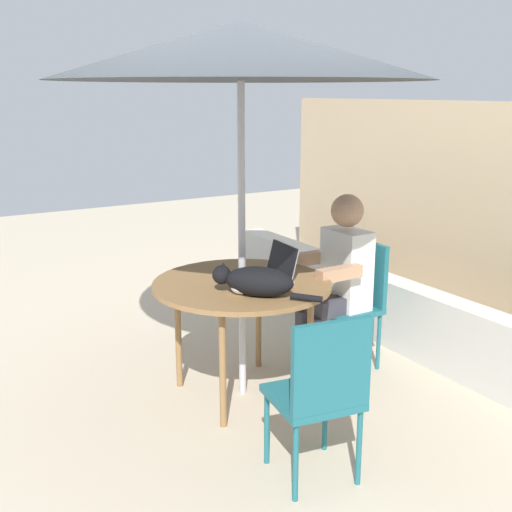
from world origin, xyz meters
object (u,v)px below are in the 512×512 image
at_px(patio_table, 242,291).
at_px(patio_umbrella, 241,51).
at_px(chair_empty, 321,387).
at_px(laptop, 275,269).
at_px(cat, 255,281).
at_px(person_seated, 338,274).
at_px(chair_occupied, 355,294).

height_order(patio_table, patio_umbrella, patio_umbrella).
height_order(chair_empty, laptop, laptop).
distance_m(chair_empty, cat, 0.83).
xyz_separation_m(chair_empty, laptop, (-0.98, 0.37, 0.29)).
xyz_separation_m(person_seated, cat, (0.27, -0.81, 0.14)).
distance_m(patio_umbrella, cat, 1.30).
distance_m(chair_occupied, laptop, 0.76).
bearing_deg(chair_occupied, chair_empty, -45.92).
height_order(person_seated, laptop, person_seated).
bearing_deg(patio_table, laptop, 76.69).
bearing_deg(person_seated, patio_table, -90.00).
relative_size(chair_occupied, cat, 1.66).
bearing_deg(chair_occupied, patio_table, -90.00).
xyz_separation_m(chair_occupied, cat, (0.27, -0.97, 0.31)).
xyz_separation_m(patio_table, chair_empty, (1.03, -0.16, -0.17)).
bearing_deg(person_seated, cat, -71.71).
relative_size(patio_table, person_seated, 0.90).
distance_m(chair_occupied, person_seated, 0.23).
distance_m(patio_table, cat, 0.31).
bearing_deg(chair_empty, person_seated, 138.67).
height_order(patio_table, chair_empty, chair_empty).
bearing_deg(chair_occupied, person_seated, -90.00).
bearing_deg(laptop, patio_umbrella, -103.31).
xyz_separation_m(chair_occupied, chair_empty, (1.03, -1.06, 0.00)).
bearing_deg(laptop, chair_empty, -20.54).
relative_size(chair_occupied, laptop, 2.78).
height_order(patio_table, laptop, laptop).
height_order(patio_table, chair_occupied, chair_occupied).
distance_m(patio_umbrella, person_seated, 1.60).
xyz_separation_m(chair_empty, cat, (-0.76, 0.09, 0.31)).
distance_m(person_seated, laptop, 0.55).
xyz_separation_m(laptop, cat, (0.22, -0.28, 0.02)).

